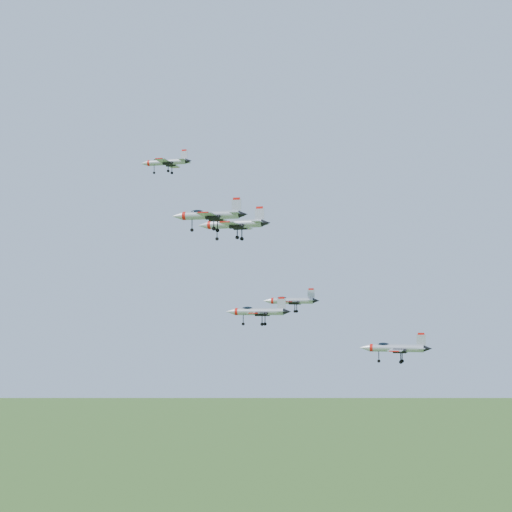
% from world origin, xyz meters
% --- Properties ---
extents(jet_lead, '(11.56, 9.58, 3.09)m').
position_xyz_m(jet_lead, '(-23.61, 13.82, 154.31)').
color(jet_lead, '#A9ADB6').
extents(jet_left_high, '(13.45, 11.07, 3.60)m').
position_xyz_m(jet_left_high, '(-1.19, -4.20, 138.26)').
color(jet_left_high, '#A9ADB6').
extents(jet_right_high, '(12.43, 10.38, 3.33)m').
position_xyz_m(jet_right_high, '(-0.45, -16.39, 138.25)').
color(jet_right_high, '#A9ADB6').
extents(jet_left_low, '(10.83, 9.00, 2.89)m').
position_xyz_m(jet_left_low, '(4.96, 9.72, 125.12)').
color(jet_left_low, '#A9ADB6').
extents(jet_right_low, '(10.61, 8.80, 2.83)m').
position_xyz_m(jet_right_low, '(6.68, -13.53, 123.14)').
color(jet_right_low, '#A9ADB6').
extents(jet_trail, '(11.45, 9.43, 3.06)m').
position_xyz_m(jet_trail, '(26.39, -4.14, 117.38)').
color(jet_trail, '#A9ADB6').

